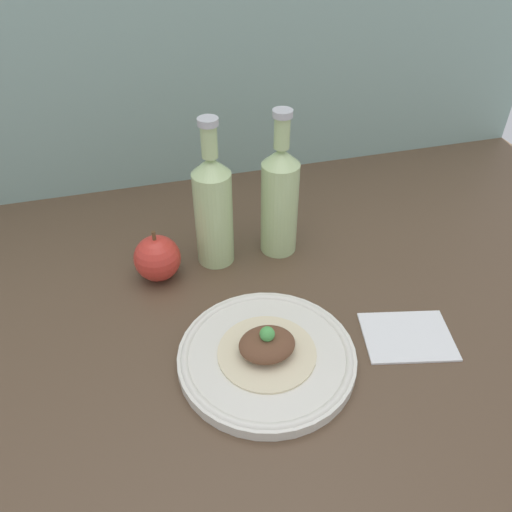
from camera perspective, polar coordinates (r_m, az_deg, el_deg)
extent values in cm
cube|color=brown|center=(87.56, -1.43, -8.89)|extent=(180.00, 110.00, 4.00)
cube|color=#84A399|center=(114.31, -9.26, 26.73)|extent=(180.00, 3.00, 80.00)
cylinder|color=silver|center=(80.23, 1.24, -11.50)|extent=(28.08, 28.08, 1.94)
torus|color=silver|center=(79.71, 1.24, -11.18)|extent=(27.19, 27.19, 1.36)
cylinder|color=beige|center=(79.34, 1.25, -10.96)|extent=(15.53, 15.53, 0.40)
ellipsoid|color=brown|center=(77.94, 1.27, -10.07)|extent=(8.85, 7.52, 3.29)
sphere|color=#4CA34C|center=(76.20, 1.29, -8.90)|extent=(2.35, 2.35, 2.35)
cylinder|color=#B7D18E|center=(94.42, -4.83, 4.29)|extent=(7.21, 7.21, 19.13)
cone|color=#B7D18E|center=(88.65, -5.21, 10.28)|extent=(7.21, 7.21, 3.24)
cylinder|color=#B7D18E|center=(86.62, -5.39, 12.92)|extent=(2.88, 2.88, 5.81)
cylinder|color=#B7B7BC|center=(85.18, -5.53, 15.05)|extent=(3.60, 3.60, 1.20)
cylinder|color=#B7D18E|center=(97.07, 2.69, 5.44)|extent=(7.21, 7.21, 19.13)
cone|color=#B7D18E|center=(91.47, 2.90, 11.33)|extent=(7.21, 7.21, 3.24)
cylinder|color=#B7D18E|center=(89.50, 2.99, 13.91)|extent=(2.88, 2.88, 5.81)
cylinder|color=#B7B7BC|center=(88.10, 3.07, 15.98)|extent=(3.60, 3.60, 1.20)
sphere|color=red|center=(94.58, -11.21, -0.24)|extent=(8.75, 8.75, 8.75)
cylinder|color=brown|center=(91.56, -11.59, 2.23)|extent=(0.70, 0.70, 1.97)
cube|color=white|center=(87.74, 16.92, -8.68)|extent=(16.71, 14.13, 0.80)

